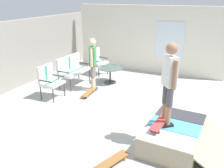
{
  "coord_description": "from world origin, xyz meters",
  "views": [
    {
      "loc": [
        -5.73,
        -2.32,
        3.03
      ],
      "look_at": [
        -0.01,
        0.32,
        0.7
      ],
      "focal_mm": 39.24,
      "sensor_mm": 36.0,
      "label": 1
    }
  ],
  "objects_px": {
    "patio_table": "(110,72)",
    "skateboard_by_bench": "(89,92)",
    "skate_ramp": "(175,135)",
    "person_watching": "(93,60)",
    "patio_chair_by_wall": "(49,79)",
    "person_skater": "(169,79)",
    "skateboard_on_ramp": "(160,123)",
    "patio_bench": "(72,68)",
    "patio_chair_near_house": "(96,59)",
    "skateboard_spare": "(112,161)"
  },
  "relations": [
    {
      "from": "patio_table",
      "to": "skateboard_by_bench",
      "type": "relative_size",
      "value": 1.1
    },
    {
      "from": "skate_ramp",
      "to": "person_watching",
      "type": "xyz_separation_m",
      "value": [
        2.07,
        3.1,
        0.79
      ]
    },
    {
      "from": "patio_chair_by_wall",
      "to": "skate_ramp",
      "type": "bearing_deg",
      "value": -103.39
    },
    {
      "from": "patio_table",
      "to": "person_skater",
      "type": "relative_size",
      "value": 0.52
    },
    {
      "from": "person_watching",
      "to": "skateboard_on_ramp",
      "type": "distance_m",
      "value": 3.6
    },
    {
      "from": "patio_bench",
      "to": "person_watching",
      "type": "xyz_separation_m",
      "value": [
        -0.16,
        -0.94,
        0.4
      ]
    },
    {
      "from": "patio_chair_near_house",
      "to": "skateboard_by_bench",
      "type": "bearing_deg",
      "value": -158.35
    },
    {
      "from": "patio_chair_near_house",
      "to": "patio_chair_by_wall",
      "type": "height_order",
      "value": "same"
    },
    {
      "from": "skate_ramp",
      "to": "person_watching",
      "type": "bearing_deg",
      "value": 56.27
    },
    {
      "from": "skateboard_spare",
      "to": "patio_chair_by_wall",
      "type": "bearing_deg",
      "value": 55.51
    },
    {
      "from": "patio_bench",
      "to": "patio_chair_near_house",
      "type": "bearing_deg",
      "value": -8.55
    },
    {
      "from": "patio_table",
      "to": "person_watching",
      "type": "relative_size",
      "value": 0.52
    },
    {
      "from": "person_skater",
      "to": "patio_bench",
      "type": "bearing_deg",
      "value": 59.41
    },
    {
      "from": "skate_ramp",
      "to": "patio_bench",
      "type": "relative_size",
      "value": 1.39
    },
    {
      "from": "patio_chair_near_house",
      "to": "skateboard_on_ramp",
      "type": "distance_m",
      "value": 5.18
    },
    {
      "from": "person_skater",
      "to": "skateboard_spare",
      "type": "bearing_deg",
      "value": 147.7
    },
    {
      "from": "patio_bench",
      "to": "person_skater",
      "type": "distance_m",
      "value": 4.52
    },
    {
      "from": "patio_chair_near_house",
      "to": "person_skater",
      "type": "height_order",
      "value": "person_skater"
    },
    {
      "from": "patio_chair_by_wall",
      "to": "patio_table",
      "type": "relative_size",
      "value": 1.13
    },
    {
      "from": "patio_bench",
      "to": "person_skater",
      "type": "relative_size",
      "value": 0.73
    },
    {
      "from": "skateboard_by_bench",
      "to": "patio_chair_near_house",
      "type": "bearing_deg",
      "value": 21.65
    },
    {
      "from": "patio_bench",
      "to": "patio_table",
      "type": "bearing_deg",
      "value": -58.28
    },
    {
      "from": "skate_ramp",
      "to": "patio_chair_by_wall",
      "type": "distance_m",
      "value": 4.15
    },
    {
      "from": "patio_chair_by_wall",
      "to": "skateboard_on_ramp",
      "type": "height_order",
      "value": "patio_chair_by_wall"
    },
    {
      "from": "patio_chair_near_house",
      "to": "skateboard_on_ramp",
      "type": "relative_size",
      "value": 1.25
    },
    {
      "from": "patio_bench",
      "to": "patio_table",
      "type": "distance_m",
      "value": 1.37
    },
    {
      "from": "patio_table",
      "to": "patio_chair_by_wall",
      "type": "bearing_deg",
      "value": 150.32
    },
    {
      "from": "patio_bench",
      "to": "person_skater",
      "type": "xyz_separation_m",
      "value": [
        -2.26,
        -3.82,
        0.85
      ]
    },
    {
      "from": "skateboard_spare",
      "to": "person_watching",
      "type": "bearing_deg",
      "value": 33.84
    },
    {
      "from": "skate_ramp",
      "to": "skateboard_on_ramp",
      "type": "relative_size",
      "value": 2.17
    },
    {
      "from": "patio_chair_by_wall",
      "to": "skateboard_on_ramp",
      "type": "relative_size",
      "value": 1.25
    },
    {
      "from": "person_watching",
      "to": "skateboard_by_bench",
      "type": "relative_size",
      "value": 2.12
    },
    {
      "from": "skateboard_by_bench",
      "to": "skateboard_on_ramp",
      "type": "height_order",
      "value": "skateboard_on_ramp"
    },
    {
      "from": "skate_ramp",
      "to": "patio_bench",
      "type": "bearing_deg",
      "value": 61.14
    },
    {
      "from": "person_skater",
      "to": "skateboard_spare",
      "type": "xyz_separation_m",
      "value": [
        -1.13,
        0.71,
        -1.38
      ]
    },
    {
      "from": "patio_table",
      "to": "person_watching",
      "type": "bearing_deg",
      "value": 166.5
    },
    {
      "from": "skate_ramp",
      "to": "skateboard_by_bench",
      "type": "height_order",
      "value": "skate_ramp"
    },
    {
      "from": "skateboard_on_ramp",
      "to": "patio_chair_near_house",
      "type": "bearing_deg",
      "value": 42.86
    },
    {
      "from": "patio_bench",
      "to": "skateboard_on_ramp",
      "type": "height_order",
      "value": "patio_bench"
    },
    {
      "from": "skateboard_by_bench",
      "to": "skateboard_spare",
      "type": "xyz_separation_m",
      "value": [
        -2.78,
        -2.09,
        0.0
      ]
    },
    {
      "from": "patio_chair_near_house",
      "to": "patio_table",
      "type": "distance_m",
      "value": 1.19
    },
    {
      "from": "patio_bench",
      "to": "skateboard_spare",
      "type": "height_order",
      "value": "patio_bench"
    },
    {
      "from": "patio_chair_by_wall",
      "to": "person_skater",
      "type": "bearing_deg",
      "value": -104.59
    },
    {
      "from": "patio_table",
      "to": "skateboard_by_bench",
      "type": "distance_m",
      "value": 1.36
    },
    {
      "from": "patio_chair_by_wall",
      "to": "person_skater",
      "type": "distance_m",
      "value": 4.02
    },
    {
      "from": "person_skater",
      "to": "skateboard_by_bench",
      "type": "bearing_deg",
      "value": 59.5
    },
    {
      "from": "patio_bench",
      "to": "patio_chair_near_house",
      "type": "xyz_separation_m",
      "value": [
        1.41,
        -0.21,
        -0.0
      ]
    },
    {
      "from": "person_skater",
      "to": "skateboard_by_bench",
      "type": "height_order",
      "value": "person_skater"
    },
    {
      "from": "skateboard_by_bench",
      "to": "person_skater",
      "type": "bearing_deg",
      "value": -120.5
    },
    {
      "from": "patio_chair_by_wall",
      "to": "patio_table",
      "type": "height_order",
      "value": "patio_chair_by_wall"
    }
  ]
}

